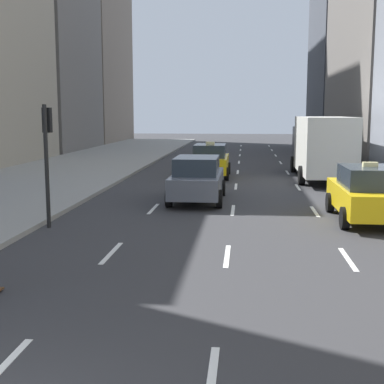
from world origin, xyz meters
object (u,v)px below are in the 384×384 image
at_px(taxi_lead, 367,193).
at_px(taxi_second, 210,160).
at_px(sedan_black_near, 197,179).
at_px(traffic_light_pole, 47,146).
at_px(box_truck, 321,146).

bearing_deg(taxi_lead, taxi_second, 117.30).
xyz_separation_m(taxi_lead, sedan_black_near, (-5.60, 3.16, -0.00)).
xyz_separation_m(taxi_lead, traffic_light_pole, (-9.55, -1.83, 1.53)).
bearing_deg(traffic_light_pole, sedan_black_near, 51.67).
xyz_separation_m(taxi_second, sedan_black_near, (0.00, -7.68, -0.00)).
bearing_deg(sedan_black_near, taxi_second, 90.00).
distance_m(sedan_black_near, box_truck, 9.24).
distance_m(taxi_lead, taxi_second, 12.21).
xyz_separation_m(taxi_second, traffic_light_pole, (-3.95, -12.68, 1.53)).
bearing_deg(box_truck, taxi_lead, -90.00).
height_order(taxi_second, traffic_light_pole, traffic_light_pole).
distance_m(taxi_lead, traffic_light_pole, 9.84).
height_order(taxi_lead, taxi_second, same).
height_order(taxi_lead, traffic_light_pole, traffic_light_pole).
xyz_separation_m(box_truck, traffic_light_pole, (-9.55, -12.30, 0.70)).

